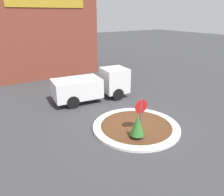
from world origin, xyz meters
The scene contains 6 objects.
ground_plane centered at (0.00, 0.00, 0.00)m, with size 120.00×120.00×0.00m, color #38383A.
traffic_island centered at (0.00, 0.00, 0.07)m, with size 4.96×4.96×0.14m.
stop_sign centered at (-0.22, -0.60, 1.39)m, with size 0.79×0.07×2.01m.
island_shrub centered at (-0.78, -1.04, 0.86)m, with size 0.72×0.72×1.27m.
utility_truck centered at (0.01, 5.21, 1.15)m, with size 5.81×2.59×2.23m.
storefront_building centered at (-0.54, 15.52, 3.94)m, with size 10.16×6.07×7.87m.
Camera 1 is at (-7.15, -8.55, 6.12)m, focal length 35.00 mm.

